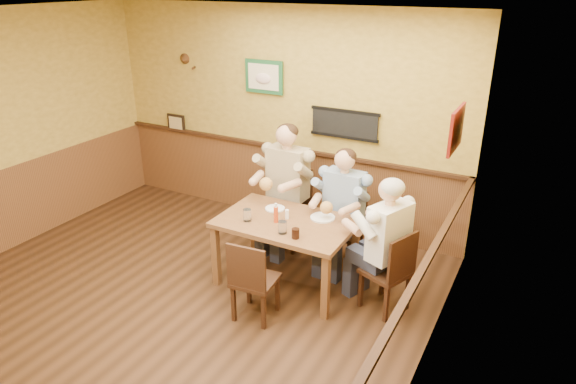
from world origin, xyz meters
The scene contains 17 objects.
room centered at (0.14, 0.17, 1.69)m, with size 5.02×5.03×2.81m.
dining_table centered at (0.87, 1.06, 0.66)m, with size 1.40×0.90×0.75m.
chair_back_left centered at (0.48, 1.83, 0.49)m, with size 0.45×0.45×0.97m, color #392112, non-canonical shape.
chair_back_right centered at (1.25, 1.71, 0.44)m, with size 0.41×0.41×0.88m, color #392112, non-canonical shape.
chair_right_end centered at (1.96, 1.11, 0.44)m, with size 0.41×0.41×0.88m, color #392112, non-canonical shape.
chair_near_side centered at (0.90, 0.39, 0.43)m, with size 0.40×0.40×0.86m, color #392112, non-canonical shape.
diner_tan_shirt centered at (0.48, 1.83, 0.70)m, with size 0.64×0.64×1.39m, color tan, non-canonical shape.
diner_blue_polo centered at (1.25, 1.71, 0.63)m, with size 0.58×0.58×1.26m, color #7994B6, non-canonical shape.
diner_white_elder centered at (1.96, 1.11, 0.63)m, with size 0.58×0.58×1.26m, color white, non-canonical shape.
water_glass_left centered at (0.52, 0.86, 0.81)m, with size 0.09×0.09×0.13m, color white.
water_glass_mid centered at (0.98, 0.79, 0.81)m, with size 0.09×0.09×0.13m, color silver.
cola_tumbler centered at (1.14, 0.76, 0.80)m, with size 0.08×0.08×0.10m, color black.
hot_sauce_bottle centered at (0.80, 0.97, 0.85)m, with size 0.05×0.05×0.19m, color #C53E15.
salt_shaker centered at (0.86, 1.10, 0.80)m, with size 0.04×0.04×0.10m, color white.
pepper_shaker centered at (0.71, 1.13, 0.80)m, with size 0.04×0.04×0.09m, color black.
plate_far_left centered at (0.63, 1.25, 0.76)m, with size 0.21×0.21×0.01m, color white.
plate_far_right centered at (1.19, 1.29, 0.76)m, with size 0.26×0.26×0.02m, color silver.
Camera 1 is at (3.16, -3.17, 3.11)m, focal length 32.00 mm.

